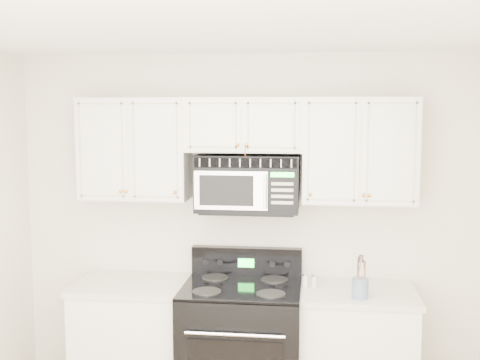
# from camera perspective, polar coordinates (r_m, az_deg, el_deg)

# --- Properties ---
(room) EXTENTS (3.51, 3.51, 2.61)m
(room) POSITION_cam_1_polar(r_m,az_deg,el_deg) (2.93, -3.18, -10.82)
(room) COLOR olive
(room) RESTS_ON ground
(base_cabinet_left) EXTENTS (0.86, 0.65, 0.92)m
(base_cabinet_left) POSITION_cam_1_polar(r_m,az_deg,el_deg) (4.72, -9.82, -15.27)
(base_cabinet_left) COLOR silver
(base_cabinet_left) RESTS_ON ground
(base_cabinet_right) EXTENTS (0.86, 0.65, 0.92)m
(base_cabinet_right) POSITION_cam_1_polar(r_m,az_deg,el_deg) (4.55, 10.70, -16.16)
(base_cabinet_right) COLOR silver
(base_cabinet_right) RESTS_ON ground
(range) EXTENTS (0.84, 0.76, 1.14)m
(range) POSITION_cam_1_polar(r_m,az_deg,el_deg) (4.51, 0.17, -15.47)
(range) COLOR black
(range) RESTS_ON ground
(upper_cabinets) EXTENTS (2.44, 0.37, 0.75)m
(upper_cabinets) POSITION_cam_1_polar(r_m,az_deg,el_deg) (4.37, 0.46, 3.40)
(upper_cabinets) COLOR silver
(upper_cabinets) RESTS_ON ground
(microwave) EXTENTS (0.74, 0.42, 0.41)m
(microwave) POSITION_cam_1_polar(r_m,az_deg,el_deg) (4.37, 0.75, -0.27)
(microwave) COLOR black
(microwave) RESTS_ON ground
(utensil_crock) EXTENTS (0.11, 0.11, 0.29)m
(utensil_crock) POSITION_cam_1_polar(r_m,az_deg,el_deg) (4.18, 11.34, -9.96)
(utensil_crock) COLOR slate
(utensil_crock) RESTS_ON base_cabinet_right
(shaker_salt) EXTENTS (0.04, 0.04, 0.10)m
(shaker_salt) POSITION_cam_1_polar(r_m,az_deg,el_deg) (4.39, 6.20, -9.42)
(shaker_salt) COLOR silver
(shaker_salt) RESTS_ON base_cabinet_right
(shaker_pepper) EXTENTS (0.04, 0.04, 0.09)m
(shaker_pepper) POSITION_cam_1_polar(r_m,az_deg,el_deg) (4.39, 7.05, -9.46)
(shaker_pepper) COLOR silver
(shaker_pepper) RESTS_ON base_cabinet_right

